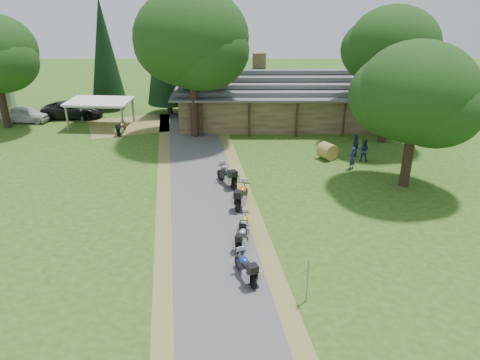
{
  "coord_description": "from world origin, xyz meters",
  "views": [
    {
      "loc": [
        1.04,
        -18.57,
        12.67
      ],
      "look_at": [
        1.16,
        6.6,
        1.6
      ],
      "focal_mm": 35.0,
      "sensor_mm": 36.0,
      "label": 1
    }
  ],
  "objects_px": {
    "hay_bale": "(327,151)",
    "motorcycle_row_c": "(244,223)",
    "motorcycle_row_d": "(242,194)",
    "lodge": "(292,96)",
    "motorcycle_row_a": "(245,266)",
    "car_white_sedan": "(25,112)",
    "motorcycle_row_e": "(227,174)",
    "carport": "(101,113)",
    "motorcycle_row_b": "(242,236)",
    "motorcycle_carport_a": "(121,127)",
    "car_dark_suv": "(72,105)"
  },
  "relations": [
    {
      "from": "motorcycle_row_d",
      "to": "motorcycle_row_a",
      "type": "bearing_deg",
      "value": -164.6
    },
    {
      "from": "car_white_sedan",
      "to": "hay_bale",
      "type": "distance_m",
      "value": 28.26
    },
    {
      "from": "lodge",
      "to": "motorcycle_carport_a",
      "type": "height_order",
      "value": "lodge"
    },
    {
      "from": "car_white_sedan",
      "to": "motorcycle_row_e",
      "type": "bearing_deg",
      "value": -122.62
    },
    {
      "from": "lodge",
      "to": "car_dark_suv",
      "type": "distance_m",
      "value": 20.93
    },
    {
      "from": "carport",
      "to": "motorcycle_row_d",
      "type": "height_order",
      "value": "carport"
    },
    {
      "from": "hay_bale",
      "to": "motorcycle_row_c",
      "type": "bearing_deg",
      "value": -120.03
    },
    {
      "from": "motorcycle_row_b",
      "to": "carport",
      "type": "bearing_deg",
      "value": 44.21
    },
    {
      "from": "lodge",
      "to": "motorcycle_carport_a",
      "type": "distance_m",
      "value": 15.63
    },
    {
      "from": "car_white_sedan",
      "to": "carport",
      "type": "bearing_deg",
      "value": -96.16
    },
    {
      "from": "hay_bale",
      "to": "motorcycle_row_d",
      "type": "bearing_deg",
      "value": -129.94
    },
    {
      "from": "motorcycle_row_b",
      "to": "car_white_sedan",
      "type": "bearing_deg",
      "value": 55.13
    },
    {
      "from": "motorcycle_row_a",
      "to": "motorcycle_carport_a",
      "type": "relative_size",
      "value": 1.16
    },
    {
      "from": "carport",
      "to": "car_dark_suv",
      "type": "bearing_deg",
      "value": 145.39
    },
    {
      "from": "carport",
      "to": "motorcycle_row_b",
      "type": "xyz_separation_m",
      "value": [
        12.58,
        -20.65,
        -0.62
      ]
    },
    {
      "from": "lodge",
      "to": "hay_bale",
      "type": "height_order",
      "value": "lodge"
    },
    {
      "from": "car_dark_suv",
      "to": "motorcycle_row_b",
      "type": "height_order",
      "value": "car_dark_suv"
    },
    {
      "from": "lodge",
      "to": "motorcycle_row_d",
      "type": "relative_size",
      "value": 9.98
    },
    {
      "from": "carport",
      "to": "motorcycle_row_e",
      "type": "xyz_separation_m",
      "value": [
        11.65,
        -13.04,
        -0.47
      ]
    },
    {
      "from": "motorcycle_row_d",
      "to": "motorcycle_carport_a",
      "type": "distance_m",
      "value": 17.25
    },
    {
      "from": "car_dark_suv",
      "to": "motorcycle_row_d",
      "type": "xyz_separation_m",
      "value": [
        16.11,
        -18.92,
        -0.45
      ]
    },
    {
      "from": "lodge",
      "to": "car_white_sedan",
      "type": "height_order",
      "value": "lodge"
    },
    {
      "from": "motorcycle_carport_a",
      "to": "motorcycle_row_c",
      "type": "bearing_deg",
      "value": -142.31
    },
    {
      "from": "motorcycle_row_c",
      "to": "motorcycle_row_e",
      "type": "relative_size",
      "value": 0.8
    },
    {
      "from": "lodge",
      "to": "motorcycle_row_a",
      "type": "xyz_separation_m",
      "value": [
        -4.63,
        -24.89,
        -1.78
      ]
    },
    {
      "from": "car_white_sedan",
      "to": "motorcycle_row_e",
      "type": "height_order",
      "value": "car_white_sedan"
    },
    {
      "from": "motorcycle_row_c",
      "to": "motorcycle_row_e",
      "type": "distance_m",
      "value": 6.37
    },
    {
      "from": "motorcycle_row_a",
      "to": "motorcycle_row_c",
      "type": "bearing_deg",
      "value": -23.15
    },
    {
      "from": "motorcycle_row_d",
      "to": "motorcycle_row_e",
      "type": "xyz_separation_m",
      "value": [
        -0.96,
        3.0,
        0.0
      ]
    },
    {
      "from": "carport",
      "to": "motorcycle_row_d",
      "type": "xyz_separation_m",
      "value": [
        12.61,
        -16.04,
        -0.47
      ]
    },
    {
      "from": "motorcycle_row_e",
      "to": "motorcycle_carport_a",
      "type": "relative_size",
      "value": 1.27
    },
    {
      "from": "motorcycle_row_d",
      "to": "carport",
      "type": "bearing_deg",
      "value": 52.77
    },
    {
      "from": "motorcycle_row_b",
      "to": "car_dark_suv",
      "type": "bearing_deg",
      "value": 47.21
    },
    {
      "from": "carport",
      "to": "car_white_sedan",
      "type": "xyz_separation_m",
      "value": [
        -7.46,
        1.4,
        -0.28
      ]
    },
    {
      "from": "lodge",
      "to": "motorcycle_row_e",
      "type": "xyz_separation_m",
      "value": [
        -5.69,
        -14.52,
        -1.72
      ]
    },
    {
      "from": "motorcycle_row_e",
      "to": "motorcycle_row_d",
      "type": "bearing_deg",
      "value": 167.62
    },
    {
      "from": "motorcycle_row_a",
      "to": "motorcycle_row_b",
      "type": "relative_size",
      "value": 1.16
    },
    {
      "from": "motorcycle_row_a",
      "to": "motorcycle_row_e",
      "type": "relative_size",
      "value": 0.91
    },
    {
      "from": "motorcycle_row_c",
      "to": "motorcycle_carport_a",
      "type": "relative_size",
      "value": 1.02
    },
    {
      "from": "motorcycle_row_d",
      "to": "hay_bale",
      "type": "relative_size",
      "value": 1.76
    },
    {
      "from": "car_white_sedan",
      "to": "motorcycle_row_b",
      "type": "relative_size",
      "value": 3.29
    },
    {
      "from": "lodge",
      "to": "carport",
      "type": "xyz_separation_m",
      "value": [
        -17.34,
        -1.48,
        -1.25
      ]
    },
    {
      "from": "motorcycle_row_b",
      "to": "motorcycle_carport_a",
      "type": "height_order",
      "value": "same"
    },
    {
      "from": "motorcycle_row_b",
      "to": "motorcycle_row_d",
      "type": "bearing_deg",
      "value": 12.46
    },
    {
      "from": "car_white_sedan",
      "to": "motorcycle_carport_a",
      "type": "height_order",
      "value": "car_white_sedan"
    },
    {
      "from": "carport",
      "to": "motorcycle_row_a",
      "type": "distance_m",
      "value": 26.65
    },
    {
      "from": "motorcycle_row_b",
      "to": "motorcycle_row_c",
      "type": "height_order",
      "value": "motorcycle_row_c"
    },
    {
      "from": "motorcycle_row_e",
      "to": "hay_bale",
      "type": "relative_size",
      "value": 1.76
    },
    {
      "from": "lodge",
      "to": "motorcycle_row_e",
      "type": "bearing_deg",
      "value": -111.41
    },
    {
      "from": "motorcycle_row_b",
      "to": "lodge",
      "type": "bearing_deg",
      "value": 0.71
    }
  ]
}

